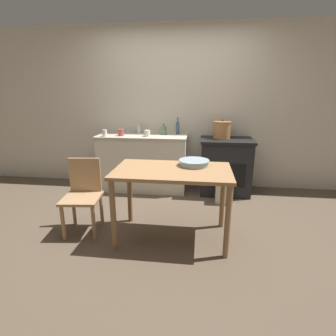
{
  "coord_description": "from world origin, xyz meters",
  "views": [
    {
      "loc": [
        0.41,
        -2.75,
        1.56
      ],
      "look_at": [
        0.0,
        0.54,
        0.58
      ],
      "focal_mm": 28.0,
      "sensor_mm": 36.0,
      "label": 1
    }
  ],
  "objects_px": {
    "stove": "(225,166)",
    "flour_sack": "(224,192)",
    "chair": "(83,193)",
    "cup_center_left": "(105,133)",
    "stock_pot": "(222,130)",
    "mixing_bowl_large": "(194,162)",
    "bottle_far_left": "(178,128)",
    "work_table": "(172,179)",
    "cup_center_right": "(121,132)",
    "cup_center": "(147,133)",
    "bottle_mid_left": "(139,129)",
    "bottle_left": "(164,130)"
  },
  "relations": [
    {
      "from": "stove",
      "to": "flour_sack",
      "type": "height_order",
      "value": "stove"
    },
    {
      "from": "chair",
      "to": "cup_center_left",
      "type": "bearing_deg",
      "value": 90.85
    },
    {
      "from": "stock_pot",
      "to": "mixing_bowl_large",
      "type": "xyz_separation_m",
      "value": [
        -0.38,
        -1.34,
        -0.17
      ]
    },
    {
      "from": "flour_sack",
      "to": "bottle_far_left",
      "type": "distance_m",
      "value": 1.26
    },
    {
      "from": "work_table",
      "to": "mixing_bowl_large",
      "type": "relative_size",
      "value": 3.67
    },
    {
      "from": "work_table",
      "to": "mixing_bowl_large",
      "type": "bearing_deg",
      "value": 38.14
    },
    {
      "from": "stove",
      "to": "mixing_bowl_large",
      "type": "relative_size",
      "value": 2.61
    },
    {
      "from": "mixing_bowl_large",
      "to": "cup_center_right",
      "type": "relative_size",
      "value": 3.22
    },
    {
      "from": "mixing_bowl_large",
      "to": "cup_center",
      "type": "height_order",
      "value": "cup_center"
    },
    {
      "from": "stock_pot",
      "to": "bottle_far_left",
      "type": "relative_size",
      "value": 1.08
    },
    {
      "from": "stock_pot",
      "to": "bottle_mid_left",
      "type": "xyz_separation_m",
      "value": [
        -1.33,
        0.14,
        -0.03
      ]
    },
    {
      "from": "stock_pot",
      "to": "bottle_left",
      "type": "height_order",
      "value": "stock_pot"
    },
    {
      "from": "stove",
      "to": "bottle_left",
      "type": "relative_size",
      "value": 5.08
    },
    {
      "from": "mixing_bowl_large",
      "to": "cup_center_left",
      "type": "height_order",
      "value": "cup_center_left"
    },
    {
      "from": "chair",
      "to": "stock_pot",
      "type": "bearing_deg",
      "value": 35.54
    },
    {
      "from": "stove",
      "to": "chair",
      "type": "distance_m",
      "value": 2.2
    },
    {
      "from": "cup_center_right",
      "to": "mixing_bowl_large",
      "type": "bearing_deg",
      "value": -45.37
    },
    {
      "from": "work_table",
      "to": "cup_center",
      "type": "xyz_separation_m",
      "value": [
        -0.53,
        1.35,
        0.26
      ]
    },
    {
      "from": "bottle_mid_left",
      "to": "stove",
      "type": "bearing_deg",
      "value": -7.95
    },
    {
      "from": "bottle_mid_left",
      "to": "cup_center",
      "type": "relative_size",
      "value": 1.86
    },
    {
      "from": "mixing_bowl_large",
      "to": "chair",
      "type": "bearing_deg",
      "value": -174.62
    },
    {
      "from": "work_table",
      "to": "cup_center",
      "type": "bearing_deg",
      "value": 111.55
    },
    {
      "from": "chair",
      "to": "cup_center_left",
      "type": "xyz_separation_m",
      "value": [
        -0.16,
        1.2,
        0.49
      ]
    },
    {
      "from": "cup_center_left",
      "to": "bottle_left",
      "type": "bearing_deg",
      "value": 18.98
    },
    {
      "from": "mixing_bowl_large",
      "to": "bottle_left",
      "type": "relative_size",
      "value": 1.95
    },
    {
      "from": "work_table",
      "to": "stock_pot",
      "type": "bearing_deg",
      "value": 68.5
    },
    {
      "from": "stove",
      "to": "chair",
      "type": "bearing_deg",
      "value": -140.36
    },
    {
      "from": "chair",
      "to": "bottle_far_left",
      "type": "bearing_deg",
      "value": 53.05
    },
    {
      "from": "flour_sack",
      "to": "cup_center_left",
      "type": "relative_size",
      "value": 3.35
    },
    {
      "from": "mixing_bowl_large",
      "to": "cup_center_left",
      "type": "bearing_deg",
      "value": 141.93
    },
    {
      "from": "stove",
      "to": "cup_center_left",
      "type": "relative_size",
      "value": 8.43
    },
    {
      "from": "cup_center_right",
      "to": "stove",
      "type": "bearing_deg",
      "value": 3.83
    },
    {
      "from": "cup_center_right",
      "to": "bottle_far_left",
      "type": "bearing_deg",
      "value": 18.26
    },
    {
      "from": "chair",
      "to": "cup_center",
      "type": "xyz_separation_m",
      "value": [
        0.49,
        1.3,
        0.49
      ]
    },
    {
      "from": "stove",
      "to": "cup_center_left",
      "type": "height_order",
      "value": "cup_center_left"
    },
    {
      "from": "chair",
      "to": "mixing_bowl_large",
      "type": "bearing_deg",
      "value": -1.17
    },
    {
      "from": "cup_center_right",
      "to": "cup_center_left",
      "type": "bearing_deg",
      "value": -158.59
    },
    {
      "from": "chair",
      "to": "bottle_left",
      "type": "xyz_separation_m",
      "value": [
        0.71,
        1.5,
        0.51
      ]
    },
    {
      "from": "bottle_left",
      "to": "bottle_mid_left",
      "type": "xyz_separation_m",
      "value": [
        -0.43,
        0.1,
        0.0
      ]
    },
    {
      "from": "cup_center",
      "to": "mixing_bowl_large",
      "type": "bearing_deg",
      "value": -57.71
    },
    {
      "from": "stove",
      "to": "work_table",
      "type": "bearing_deg",
      "value": -114.85
    },
    {
      "from": "flour_sack",
      "to": "bottle_far_left",
      "type": "xyz_separation_m",
      "value": [
        -0.73,
        0.61,
        0.82
      ]
    },
    {
      "from": "stock_pot",
      "to": "bottle_far_left",
      "type": "xyz_separation_m",
      "value": [
        -0.69,
        0.12,
        0.0
      ]
    },
    {
      "from": "cup_center",
      "to": "stove",
      "type": "bearing_deg",
      "value": 4.85
    },
    {
      "from": "work_table",
      "to": "bottle_far_left",
      "type": "xyz_separation_m",
      "value": [
        -0.1,
        1.63,
        0.32
      ]
    },
    {
      "from": "cup_center_left",
      "to": "stock_pot",
      "type": "bearing_deg",
      "value": 8.15
    },
    {
      "from": "cup_center",
      "to": "cup_center_right",
      "type": "height_order",
      "value": "cup_center_right"
    },
    {
      "from": "stove",
      "to": "mixing_bowl_large",
      "type": "height_order",
      "value": "stove"
    },
    {
      "from": "cup_center_right",
      "to": "stock_pot",
      "type": "bearing_deg",
      "value": 6.09
    },
    {
      "from": "mixing_bowl_large",
      "to": "cup_center",
      "type": "bearing_deg",
      "value": 122.29
    }
  ]
}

